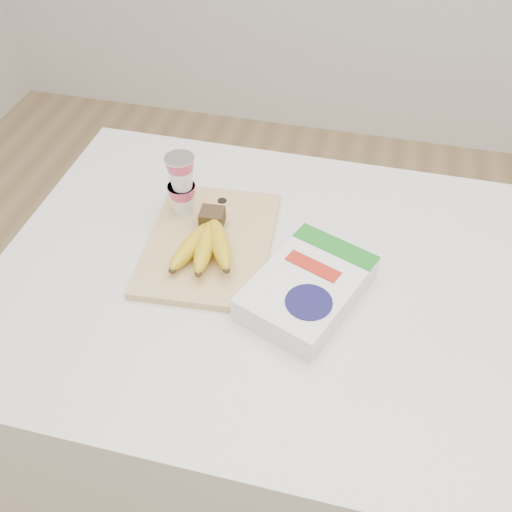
{
  "coord_description": "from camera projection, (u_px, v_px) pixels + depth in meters",
  "views": [
    {
      "loc": [
        0.08,
        -0.74,
        1.72
      ],
      "look_at": [
        -0.1,
        0.0,
        0.96
      ],
      "focal_mm": 40.0,
      "sensor_mm": 36.0,
      "label": 1
    }
  ],
  "objects": [
    {
      "name": "cutting_board",
      "position": [
        210.0,
        243.0,
        1.15
      ],
      "size": [
        0.27,
        0.35,
        0.02
      ],
      "primitive_type": "cube",
      "rotation": [
        0.0,
        0.0,
        0.08
      ],
      "color": "#E1C17B",
      "rests_on": "table"
    },
    {
      "name": "room",
      "position": [
        329.0,
        69.0,
        0.78
      ],
      "size": [
        4.0,
        4.0,
        4.0
      ],
      "color": "tan",
      "rests_on": "ground"
    },
    {
      "name": "bananas",
      "position": [
        206.0,
        242.0,
        1.11
      ],
      "size": [
        0.14,
        0.19,
        0.06
      ],
      "color": "#382816",
      "rests_on": "cutting_board"
    },
    {
      "name": "cereal_box",
      "position": [
        307.0,
        288.0,
        1.04
      ],
      "size": [
        0.24,
        0.29,
        0.05
      ],
      "rotation": [
        0.0,
        0.0,
        -0.37
      ],
      "color": "white",
      "rests_on": "table"
    },
    {
      "name": "yogurt_stack",
      "position": [
        182.0,
        184.0,
        1.15
      ],
      "size": [
        0.06,
        0.06,
        0.14
      ],
      "color": "white",
      "rests_on": "cutting_board"
    },
    {
      "name": "table",
      "position": [
        296.0,
        407.0,
        1.41
      ],
      "size": [
        1.22,
        0.82,
        0.92
      ],
      "primitive_type": "cube",
      "color": "silver",
      "rests_on": "ground"
    }
  ]
}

